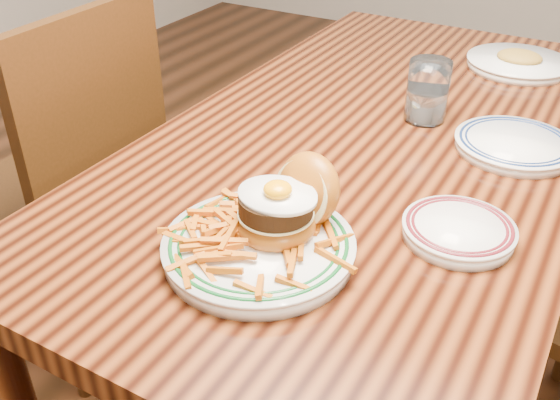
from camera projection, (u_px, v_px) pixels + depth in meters
The scene contains 8 objects.
floor at pixel (358, 375), 1.73m from camera, with size 6.00×6.00×0.00m, color black.
table at pixel (378, 167), 1.37m from camera, with size 0.85×1.60×0.75m.
chair_left at pixel (70, 182), 1.59m from camera, with size 0.47×0.47×0.98m.
main_plate at pixel (267, 231), 0.95m from camera, with size 0.30×0.31×0.14m.
side_plate at pixel (459, 230), 0.99m from camera, with size 0.18×0.18×0.03m.
rear_plate at pixel (515, 144), 1.24m from camera, with size 0.24×0.24×0.03m.
water_glass at pixel (427, 95), 1.34m from camera, with size 0.09×0.09×0.13m.
far_plate at pixel (518, 62), 1.63m from camera, with size 0.26×0.26×0.05m.
Camera 1 is at (0.41, -1.15, 1.34)m, focal length 40.00 mm.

